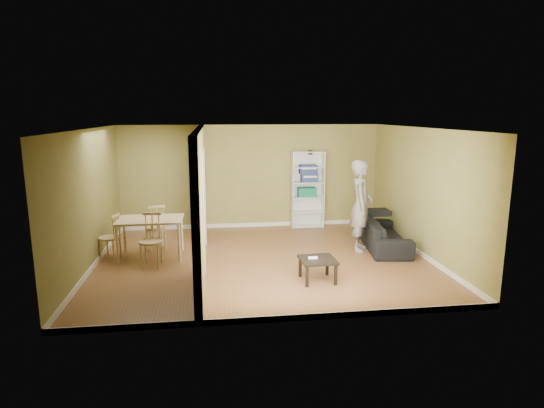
{
  "coord_description": "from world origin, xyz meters",
  "views": [
    {
      "loc": [
        -0.95,
        -8.62,
        2.9
      ],
      "look_at": [
        0.2,
        0.2,
        1.1
      ],
      "focal_mm": 30.0,
      "sensor_mm": 36.0,
      "label": 1
    }
  ],
  "objects_px": {
    "person": "(361,198)",
    "chair_left": "(109,236)",
    "dining_table": "(150,222)",
    "chair_near": "(151,240)",
    "coffee_table": "(318,262)",
    "bookshelf": "(307,189)",
    "sofa": "(384,230)",
    "chair_far": "(156,226)"
  },
  "relations": [
    {
      "from": "person",
      "to": "chair_left",
      "type": "relative_size",
      "value": 2.49
    },
    {
      "from": "dining_table",
      "to": "chair_near",
      "type": "distance_m",
      "value": 0.59
    },
    {
      "from": "coffee_table",
      "to": "bookshelf",
      "type": "bearing_deg",
      "value": 81.06
    },
    {
      "from": "dining_table",
      "to": "coffee_table",
      "type": "bearing_deg",
      "value": -29.77
    },
    {
      "from": "dining_table",
      "to": "sofa",
      "type": "bearing_deg",
      "value": 0.47
    },
    {
      "from": "sofa",
      "to": "bookshelf",
      "type": "height_order",
      "value": "bookshelf"
    },
    {
      "from": "coffee_table",
      "to": "chair_near",
      "type": "height_order",
      "value": "chair_near"
    },
    {
      "from": "sofa",
      "to": "dining_table",
      "type": "height_order",
      "value": "dining_table"
    },
    {
      "from": "coffee_table",
      "to": "dining_table",
      "type": "height_order",
      "value": "dining_table"
    },
    {
      "from": "dining_table",
      "to": "chair_left",
      "type": "distance_m",
      "value": 0.86
    },
    {
      "from": "person",
      "to": "chair_left",
      "type": "xyz_separation_m",
      "value": [
        -5.17,
        0.09,
        -0.68
      ]
    },
    {
      "from": "chair_far",
      "to": "coffee_table",
      "type": "bearing_deg",
      "value": 124.63
    },
    {
      "from": "sofa",
      "to": "chair_near",
      "type": "relative_size",
      "value": 2.01
    },
    {
      "from": "bookshelf",
      "to": "chair_near",
      "type": "height_order",
      "value": "bookshelf"
    },
    {
      "from": "chair_left",
      "to": "chair_far",
      "type": "distance_m",
      "value": 1.01
    },
    {
      "from": "bookshelf",
      "to": "chair_near",
      "type": "bearing_deg",
      "value": -143.5
    },
    {
      "from": "sofa",
      "to": "person",
      "type": "bearing_deg",
      "value": 108.46
    },
    {
      "from": "chair_far",
      "to": "bookshelf",
      "type": "bearing_deg",
      "value": -174.85
    },
    {
      "from": "person",
      "to": "dining_table",
      "type": "relative_size",
      "value": 1.77
    },
    {
      "from": "bookshelf",
      "to": "chair_left",
      "type": "bearing_deg",
      "value": -154.99
    },
    {
      "from": "dining_table",
      "to": "chair_far",
      "type": "xyz_separation_m",
      "value": [
        0.04,
        0.56,
        -0.22
      ]
    },
    {
      "from": "dining_table",
      "to": "chair_left",
      "type": "relative_size",
      "value": 1.41
    },
    {
      "from": "person",
      "to": "chair_left",
      "type": "distance_m",
      "value": 5.22
    },
    {
      "from": "sofa",
      "to": "chair_near",
      "type": "distance_m",
      "value": 4.9
    },
    {
      "from": "person",
      "to": "coffee_table",
      "type": "bearing_deg",
      "value": 162.08
    },
    {
      "from": "person",
      "to": "coffee_table",
      "type": "relative_size",
      "value": 3.78
    },
    {
      "from": "dining_table",
      "to": "chair_near",
      "type": "bearing_deg",
      "value": -82.58
    },
    {
      "from": "person",
      "to": "chair_near",
      "type": "height_order",
      "value": "person"
    },
    {
      "from": "sofa",
      "to": "bookshelf",
      "type": "bearing_deg",
      "value": 39.5
    },
    {
      "from": "person",
      "to": "coffee_table",
      "type": "distance_m",
      "value": 2.27
    },
    {
      "from": "sofa",
      "to": "chair_left",
      "type": "height_order",
      "value": "chair_left"
    },
    {
      "from": "bookshelf",
      "to": "coffee_table",
      "type": "bearing_deg",
      "value": -98.94
    },
    {
      "from": "bookshelf",
      "to": "chair_near",
      "type": "relative_size",
      "value": 1.92
    },
    {
      "from": "coffee_table",
      "to": "dining_table",
      "type": "bearing_deg",
      "value": 150.23
    },
    {
      "from": "person",
      "to": "dining_table",
      "type": "distance_m",
      "value": 4.38
    },
    {
      "from": "coffee_table",
      "to": "chair_far",
      "type": "relative_size",
      "value": 0.6
    },
    {
      "from": "dining_table",
      "to": "chair_near",
      "type": "relative_size",
      "value": 1.27
    },
    {
      "from": "sofa",
      "to": "person",
      "type": "relative_size",
      "value": 0.9
    },
    {
      "from": "sofa",
      "to": "dining_table",
      "type": "xyz_separation_m",
      "value": [
        -4.93,
        -0.04,
        0.34
      ]
    },
    {
      "from": "coffee_table",
      "to": "chair_near",
      "type": "bearing_deg",
      "value": 158.09
    },
    {
      "from": "person",
      "to": "coffee_table",
      "type": "height_order",
      "value": "person"
    },
    {
      "from": "dining_table",
      "to": "person",
      "type": "bearing_deg",
      "value": -0.92
    }
  ]
}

